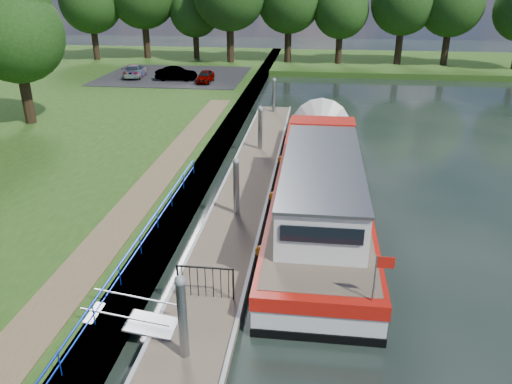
# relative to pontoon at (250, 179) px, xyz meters

# --- Properties ---
(ground) EXTENTS (160.00, 160.00, 0.00)m
(ground) POSITION_rel_pontoon_xyz_m (0.00, -13.00, -0.18)
(ground) COLOR black
(ground) RESTS_ON ground
(bank_edge) EXTENTS (1.10, 90.00, 0.78)m
(bank_edge) POSITION_rel_pontoon_xyz_m (-2.55, 2.00, 0.20)
(bank_edge) COLOR #473D2D
(bank_edge) RESTS_ON ground
(far_bank) EXTENTS (60.00, 18.00, 0.60)m
(far_bank) POSITION_rel_pontoon_xyz_m (12.00, 39.00, 0.12)
(far_bank) COLOR #224212
(far_bank) RESTS_ON ground
(footpath) EXTENTS (1.60, 40.00, 0.05)m
(footpath) POSITION_rel_pontoon_xyz_m (-4.40, -5.00, 0.62)
(footpath) COLOR brown
(footpath) RESTS_ON riverbank
(carpark) EXTENTS (14.00, 12.00, 0.06)m
(carpark) POSITION_rel_pontoon_xyz_m (-11.00, 25.00, 0.62)
(carpark) COLOR black
(carpark) RESTS_ON riverbank
(blue_fence) EXTENTS (0.04, 18.04, 0.72)m
(blue_fence) POSITION_rel_pontoon_xyz_m (-2.75, -10.00, 1.13)
(blue_fence) COLOR #0C2DBF
(blue_fence) RESTS_ON riverbank
(pontoon) EXTENTS (2.50, 30.00, 0.56)m
(pontoon) POSITION_rel_pontoon_xyz_m (0.00, 0.00, 0.00)
(pontoon) COLOR brown
(pontoon) RESTS_ON ground
(mooring_piles) EXTENTS (0.30, 27.30, 3.55)m
(mooring_piles) POSITION_rel_pontoon_xyz_m (0.00, 0.00, 1.10)
(mooring_piles) COLOR gray
(mooring_piles) RESTS_ON ground
(gangway) EXTENTS (2.58, 1.00, 0.92)m
(gangway) POSITION_rel_pontoon_xyz_m (-1.85, -12.50, 0.44)
(gangway) COLOR #A5A8AD
(gangway) RESTS_ON ground
(gate_panel) EXTENTS (1.85, 0.05, 1.15)m
(gate_panel) POSITION_rel_pontoon_xyz_m (-0.00, -10.80, 0.97)
(gate_panel) COLOR black
(gate_panel) RESTS_ON ground
(barge) EXTENTS (4.36, 21.15, 4.78)m
(barge) POSITION_rel_pontoon_xyz_m (3.60, -1.66, 0.90)
(barge) COLOR black
(barge) RESTS_ON ground
(bank_tree_a) EXTENTS (6.12, 6.12, 9.72)m
(bank_tree_a) POSITION_rel_pontoon_xyz_m (-15.99, 7.08, 6.84)
(bank_tree_a) COLOR #332316
(bank_tree_a) RESTS_ON riverbank
(car_a) EXTENTS (1.33, 3.21, 1.09)m
(car_a) POSITION_rel_pontoon_xyz_m (-7.16, 21.93, 1.19)
(car_a) COLOR #999999
(car_a) RESTS_ON carpark
(car_b) EXTENTS (3.87, 1.50, 1.26)m
(car_b) POSITION_rel_pontoon_xyz_m (-10.11, 22.58, 1.28)
(car_b) COLOR #999999
(car_b) RESTS_ON carpark
(car_c) EXTENTS (2.16, 4.40, 1.23)m
(car_c) POSITION_rel_pontoon_xyz_m (-14.53, 23.71, 1.27)
(car_c) COLOR #999999
(car_c) RESTS_ON carpark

